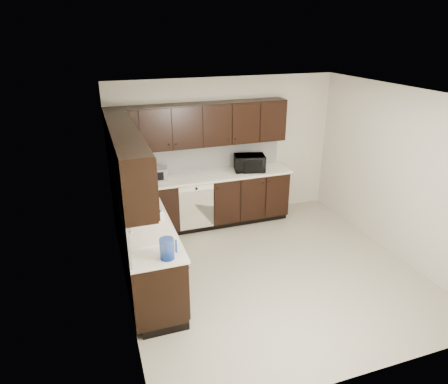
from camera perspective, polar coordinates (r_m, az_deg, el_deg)
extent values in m
plane|color=#A8A18B|center=(5.90, 6.63, -11.09)|extent=(4.00, 4.00, 0.00)
plane|color=white|center=(4.98, 7.93, 13.66)|extent=(4.00, 4.00, 0.00)
cube|color=#B8B19D|center=(7.06, 0.15, 6.04)|extent=(4.00, 0.02, 2.50)
cube|color=#B8B19D|center=(4.83, -14.68, -2.69)|extent=(0.02, 4.00, 2.50)
cube|color=#B8B19D|center=(6.41, 23.56, 2.40)|extent=(0.02, 4.00, 2.50)
cube|color=#B8B19D|center=(3.82, 20.51, -10.56)|extent=(4.00, 0.02, 2.50)
cube|color=black|center=(6.92, -2.96, -1.38)|extent=(3.00, 0.60, 0.90)
cube|color=black|center=(5.49, -11.02, -8.60)|extent=(0.60, 2.20, 0.90)
cube|color=black|center=(7.12, -2.96, -4.24)|extent=(3.00, 0.54, 0.10)
cube|color=black|center=(5.71, -10.42, -12.01)|extent=(0.54, 2.20, 0.10)
cube|color=silver|center=(6.75, -3.04, 2.27)|extent=(3.03, 0.63, 0.04)
cube|color=silver|center=(5.27, -11.39, -4.21)|extent=(0.63, 2.23, 0.04)
cube|color=white|center=(6.93, -3.74, 5.07)|extent=(3.00, 0.02, 0.48)
cube|color=white|center=(5.41, -15.07, -0.78)|extent=(0.02, 2.80, 0.48)
cube|color=black|center=(6.63, -3.52, 9.57)|extent=(3.00, 0.33, 0.70)
cube|color=black|center=(5.07, -13.86, 4.88)|extent=(0.33, 2.47, 0.70)
cube|color=#FBEFCD|center=(6.60, -3.93, -2.17)|extent=(0.58, 0.02, 0.78)
cube|color=#FBEFCD|center=(6.46, -4.00, 0.55)|extent=(0.58, 0.03, 0.08)
cylinder|color=black|center=(6.45, -3.96, 0.50)|extent=(0.04, 0.02, 0.04)
cube|color=#FBEFCD|center=(4.99, -10.68, -5.39)|extent=(0.54, 0.82, 0.03)
cube|color=#FBEFCD|center=(4.86, -10.24, -7.33)|extent=(0.42, 0.34, 0.16)
cube|color=#FBEFCD|center=(5.21, -10.96, -5.24)|extent=(0.42, 0.34, 0.16)
cylinder|color=silver|center=(4.92, -13.32, -4.44)|extent=(0.03, 0.03, 0.26)
cylinder|color=silver|center=(4.87, -12.86, -3.11)|extent=(0.14, 0.02, 0.02)
cylinder|color=#B2B2B7|center=(4.84, -10.26, -7.02)|extent=(0.20, 0.20, 0.10)
imported|color=black|center=(6.90, 3.65, 4.16)|extent=(0.58, 0.46, 0.28)
imported|color=gray|center=(5.18, -9.32, -2.96)|extent=(0.12, 0.13, 0.21)
imported|color=gray|center=(5.36, -13.44, -2.21)|extent=(0.11, 0.11, 0.25)
cube|color=#A9A8AA|center=(6.57, -9.57, 2.57)|extent=(0.36, 0.29, 0.21)
cube|color=silver|center=(5.31, -11.85, -2.77)|extent=(0.51, 0.45, 0.17)
cylinder|color=navy|center=(4.34, -8.16, -8.02)|extent=(0.19, 0.19, 0.24)
cylinder|color=#0D8490|center=(6.14, -10.80, 1.08)|extent=(0.12, 0.12, 0.21)
cylinder|color=white|center=(6.16, -12.36, 1.66)|extent=(0.20, 0.20, 0.34)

